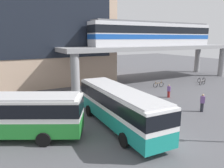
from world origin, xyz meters
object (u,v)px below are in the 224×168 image
Objects in this scene: bus_main at (119,104)px; pedestrian_by_bike_rack at (169,91)px; bus_secondary at (4,112)px; pedestrian_walking_across at (202,103)px; train at (155,34)px; bicycle_silver at (202,83)px; station_building at (14,31)px; bicycle_black at (201,80)px; bicycle_brown at (158,85)px.

bus_main is 11.15m from pedestrian_by_bike_rack.
bus_secondary is 6.80× the size of pedestrian_by_bike_rack.
pedestrian_walking_across is (9.15, -0.78, -1.13)m from bus_main.
train reaches higher than bicycle_silver.
station_building is 2.67× the size of bus_secondary.
bus_secondary is 6.09× the size of bicycle_black.
bus_main is 6.22× the size of bicycle_black.
train is 12.72× the size of pedestrian_walking_across.
bicycle_brown is at bearing -121.06° from train.
station_building reaches higher than bus_main.
station_building is 16.52× the size of bicycle_silver.
bicycle_black is 1.12× the size of pedestrian_by_bike_rack.
station_building is 21.81m from bus_secondary.
bicycle_brown is (20.90, 7.52, -1.63)m from bus_secondary.
bicycle_silver is at bearing -16.74° from bicycle_brown.
train is at bearing 60.18° from pedestrian_by_bike_rack.
bicycle_black is at bearing 22.92° from bus_main.
pedestrian_walking_across is at bearing -108.88° from bicycle_brown.
train is 17.72m from pedestrian_walking_across.
station_building is at bearing 81.88° from bus_secondary.
pedestrian_walking_across is at bearing -112.78° from train.
pedestrian_walking_across is at bearing -9.82° from bus_secondary.
bicycle_silver is at bearing 16.36° from pedestrian_by_bike_rack.
pedestrian_by_bike_rack is at bearing 25.35° from bus_main.
train reaches higher than pedestrian_by_bike_rack.
bicycle_brown is at bearing 37.36° from bus_main.
pedestrian_walking_across is at bearing -58.81° from station_building.
station_building is at bearing 148.49° from bicycle_silver.
station_building reaches higher than train.
bicycle_brown is (-2.71, -4.50, -7.50)m from train.
bus_secondary is 17.60m from pedestrian_walking_across.
pedestrian_walking_across is at bearing -4.88° from bus_main.
bus_secondary is at bearing -153.02° from train.
bicycle_black is at bearing 41.78° from bicycle_silver.
train is 9.16m from bicycle_brown.
station_building reaches higher than pedestrian_walking_across.
pedestrian_by_bike_rack is (-9.76, -2.87, 0.39)m from bicycle_silver.
pedestrian_by_bike_rack is (10.02, 4.75, -1.24)m from bus_main.
bus_secondary is at bearing 170.18° from pedestrian_walking_across.
train is at bearing 58.94° from bicycle_brown.
bicycle_silver is at bearing 10.94° from bus_secondary.
bicycle_black is 12.15m from pedestrian_by_bike_rack.
bicycle_brown is 0.99× the size of pedestrian_walking_across.
bicycle_silver is 7.35m from bicycle_brown.
bicycle_black is 15.69m from pedestrian_walking_across.
bus_secondary reaches higher than bicycle_brown.
bicycle_silver is (24.98, -15.31, -7.79)m from station_building.
bus_secondary is 28.49m from bicycle_silver.
station_building is 1.27× the size of train.
station_building reaches higher than pedestrian_by_bike_rack.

